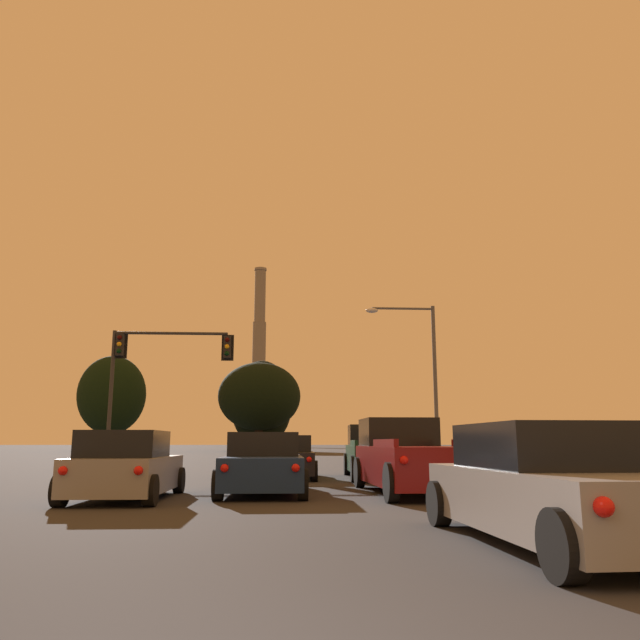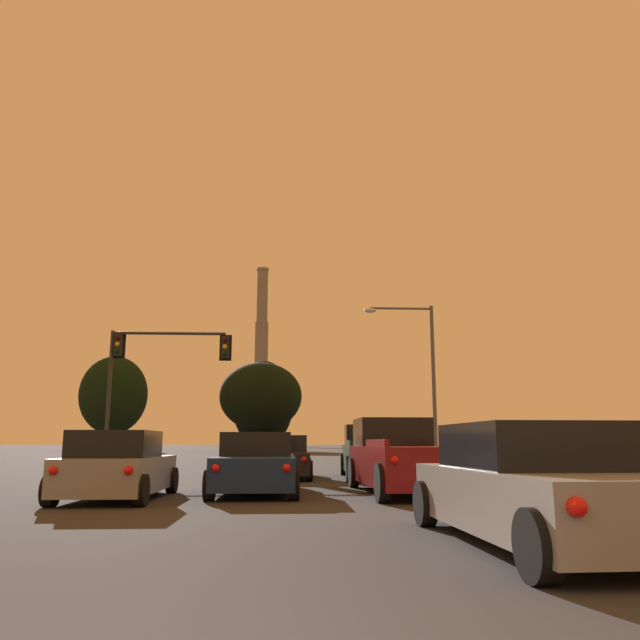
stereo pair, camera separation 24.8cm
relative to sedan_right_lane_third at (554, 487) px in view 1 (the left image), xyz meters
name	(u,v)px [view 1 (the left image)]	position (x,y,z in m)	size (l,w,h in m)	color
sedan_right_lane_third	(554,487)	(0.00, 0.00, 0.00)	(2.14, 4.76, 1.43)	gray
pickup_truck_right_lane_second	(410,459)	(-0.13, 7.86, 0.14)	(2.31, 5.55, 1.82)	maroon
sedan_center_lane_second	(264,465)	(-3.68, 7.91, 0.00)	(1.98, 4.71, 1.43)	navy
pickup_truck_right_lane_front	(378,454)	(0.05, 14.26, 0.14)	(2.43, 5.59, 1.82)	#0F3823
sedan_center_lane_front	(287,458)	(-3.09, 14.28, 0.00)	(2.09, 4.74, 1.43)	black
hatchback_left_lane_second	(127,468)	(-6.55, 6.37, 0.00)	(1.91, 4.11, 1.44)	gray
traffic_light_overhead_left	(153,362)	(-9.37, 21.92, 4.21)	(5.78, 0.50, 6.36)	#2D2D30
street_lamp	(423,365)	(3.97, 24.17, 4.46)	(3.65, 0.36, 8.24)	#56565B
smokestack	(259,374)	(-10.33, 170.27, 19.53)	(7.07, 7.07, 51.52)	slate
treeline_left_mid	(259,396)	(-6.52, 78.84, 6.71)	(11.31, 10.18, 12.05)	black
treeline_far_right	(112,395)	(-27.47, 82.58, 7.11)	(9.45, 8.50, 13.32)	black
treeline_right_mid	(262,404)	(-6.30, 81.58, 5.92)	(8.67, 7.81, 12.66)	black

